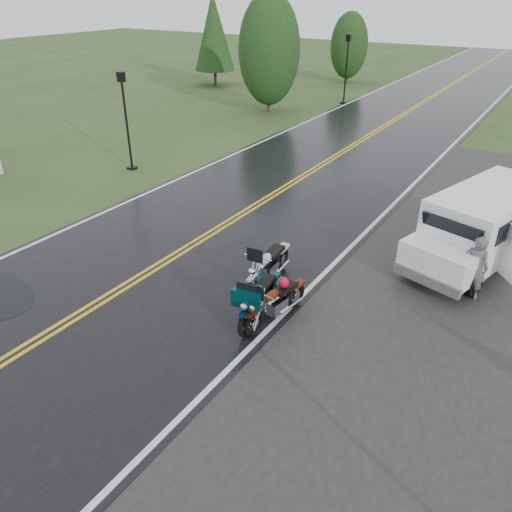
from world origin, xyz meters
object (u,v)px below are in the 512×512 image
Objects in this scene: motorcycle_red at (254,314)px; van_white at (420,237)px; motorcycle_silver at (253,278)px; lamp_post_near_left at (127,122)px; motorcycle_teal at (245,313)px; lamp_post_far_left at (346,70)px; person_at_van at (475,268)px.

van_white is at bearing 74.17° from motorcycle_red.
motorcycle_silver is 0.58× the size of lamp_post_near_left.
motorcycle_silver is at bearing 131.94° from motorcycle_red.
lamp_post_near_left is (-9.84, 6.49, 1.28)m from motorcycle_red.
motorcycle_teal is 0.50× the size of lamp_post_far_left.
motorcycle_red is at bearing -98.01° from van_white.
motorcycle_silver is at bearing 107.20° from motorcycle_teal.
lamp_post_far_left is (-11.15, 18.49, 1.21)m from person_at_van.
person_at_van reaches higher than motorcycle_red.
lamp_post_far_left is (-7.01, 21.33, 1.35)m from motorcycle_silver.
motorcycle_red is at bearing -61.79° from motorcycle_silver.
motorcycle_red is 23.75m from lamp_post_far_left.
lamp_post_far_left reaches higher than motorcycle_red.
person_at_van is at bearing 57.31° from motorcycle_red.
lamp_post_near_left is 0.93× the size of lamp_post_far_left.
lamp_post_far_left is at bearing 100.35° from motorcycle_teal.
motorcycle_silver is (-0.56, 1.17, 0.04)m from motorcycle_teal.
van_white reaches higher than motorcycle_teal.
person_at_van reaches higher than motorcycle_teal.
van_white is 3.21× the size of person_at_van.
lamp_post_near_left reaches higher than motorcycle_teal.
motorcycle_teal is at bearing -69.91° from motorcycle_silver.
motorcycle_teal is 0.40× the size of van_white.
lamp_post_near_left reaches higher than motorcycle_red.
van_white reaches higher than motorcycle_red.
motorcycle_teal is 11.77m from lamp_post_near_left.
motorcycle_silver is 4.35m from van_white.
lamp_post_far_left reaches higher than motorcycle_silver.
motorcycle_teal is at bearing -71.42° from lamp_post_far_left.
lamp_post_far_left reaches higher than person_at_van.
lamp_post_near_left is at bearing -8.00° from person_at_van.
person_at_van is (4.14, 2.84, 0.14)m from motorcycle_silver.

